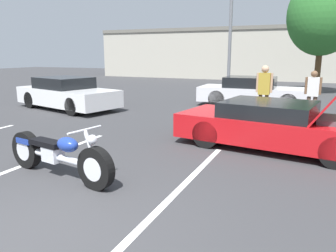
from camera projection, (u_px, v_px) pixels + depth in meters
ground_plane at (17, 240)px, 3.92m from camera, size 80.00×80.00×0.00m
parking_stripe_middle at (11, 170)px, 6.27m from camera, size 0.12×5.90×0.01m
parking_stripe_back at (168, 200)px, 4.98m from camera, size 0.12×5.90×0.01m
far_building at (276, 52)px, 27.77m from camera, size 32.00×4.20×4.40m
light_pole at (232, 14)px, 17.76m from camera, size 1.21×0.28×7.79m
tree_background at (323, 15)px, 17.27m from camera, size 3.66×3.66×6.28m
motorcycle at (58, 155)px, 5.84m from camera, size 2.60×0.82×1.00m
show_car_hood_open at (276, 125)px, 7.64m from camera, size 4.69×2.47×2.04m
parked_car_left_row at (67, 94)px, 13.14m from camera, size 4.87×2.90×1.27m
parked_car_mid_row at (253, 92)px, 13.86m from camera, size 4.59×1.87×1.23m
spectator_near_motorcycle at (264, 88)px, 10.61m from camera, size 0.52×0.24×1.82m
spectator_midground at (313, 91)px, 10.88m from camera, size 0.52×0.22×1.64m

